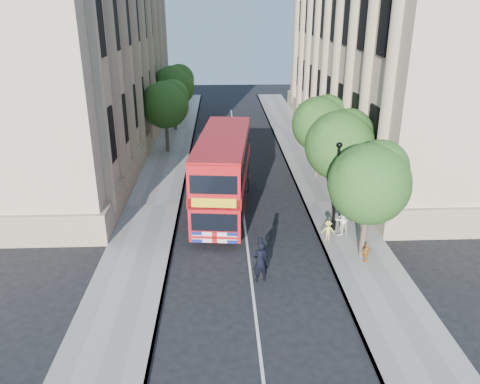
{
  "coord_description": "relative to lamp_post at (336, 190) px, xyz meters",
  "views": [
    {
      "loc": [
        -1.34,
        -17.84,
        12.02
      ],
      "look_at": [
        -0.3,
        6.52,
        2.3
      ],
      "focal_mm": 35.0,
      "sensor_mm": 36.0,
      "label": 1
    }
  ],
  "objects": [
    {
      "name": "child_a",
      "position": [
        0.8,
        -3.73,
        -1.88
      ],
      "size": [
        0.65,
        0.53,
        1.03
      ],
      "primitive_type": "imported",
      "rotation": [
        0.0,
        0.0,
        3.69
      ],
      "color": "#C97023",
      "rests_on": "pavement_right"
    },
    {
      "name": "tree_right_mid",
      "position": [
        0.84,
        3.03,
        1.93
      ],
      "size": [
        4.2,
        4.2,
        6.37
      ],
      "color": "#473828",
      "rests_on": "ground"
    },
    {
      "name": "child_b",
      "position": [
        -0.6,
        -1.27,
        -1.82
      ],
      "size": [
        0.78,
        0.49,
        1.15
      ],
      "primitive_type": "imported",
      "rotation": [
        0.0,
        0.0,
        3.23
      ],
      "color": "#DDC94B",
      "rests_on": "pavement_right"
    },
    {
      "name": "police_constable",
      "position": [
        -4.6,
        -5.0,
        -1.49
      ],
      "size": [
        0.85,
        0.67,
        2.04
      ],
      "primitive_type": "imported",
      "rotation": [
        0.0,
        0.0,
        3.42
      ],
      "color": "black",
      "rests_on": "ground"
    },
    {
      "name": "tree_left_back",
      "position": [
        -10.96,
        24.03,
        2.2
      ],
      "size": [
        4.2,
        4.2,
        6.65
      ],
      "color": "#473828",
      "rests_on": "ground"
    },
    {
      "name": "ground",
      "position": [
        -5.0,
        -6.0,
        -2.51
      ],
      "size": [
        120.0,
        120.0,
        0.0
      ],
      "primitive_type": "plane",
      "color": "black",
      "rests_on": "ground"
    },
    {
      "name": "building_right",
      "position": [
        8.8,
        18.0,
        6.49
      ],
      "size": [
        12.0,
        38.0,
        18.0
      ],
      "primitive_type": "cube",
      "color": "tan",
      "rests_on": "ground"
    },
    {
      "name": "tree_right_far",
      "position": [
        0.84,
        9.03,
        1.8
      ],
      "size": [
        4.0,
        4.0,
        6.15
      ],
      "color": "#473828",
      "rests_on": "ground"
    },
    {
      "name": "woman_pedestrian",
      "position": [
        0.26,
        -0.62,
        -1.46
      ],
      "size": [
        1.14,
        1.11,
        1.85
      ],
      "primitive_type": "imported",
      "rotation": [
        0.0,
        0.0,
        3.8
      ],
      "color": "silver",
      "rests_on": "pavement_right"
    },
    {
      "name": "pavement_right",
      "position": [
        0.75,
        4.0,
        -2.45
      ],
      "size": [
        3.5,
        80.0,
        0.12
      ],
      "primitive_type": "cube",
      "color": "gray",
      "rests_on": "ground"
    },
    {
      "name": "tree_left_far",
      "position": [
        -10.96,
        16.03,
        1.93
      ],
      "size": [
        4.0,
        4.0,
        6.3
      ],
      "color": "#473828",
      "rests_on": "ground"
    },
    {
      "name": "pavement_left",
      "position": [
        -10.75,
        4.0,
        -2.45
      ],
      "size": [
        3.5,
        80.0,
        0.12
      ],
      "primitive_type": "cube",
      "color": "gray",
      "rests_on": "ground"
    },
    {
      "name": "tree_right_near",
      "position": [
        0.84,
        -2.97,
        1.74
      ],
      "size": [
        4.0,
        4.0,
        6.08
      ],
      "color": "#473828",
      "rests_on": "ground"
    },
    {
      "name": "building_left",
      "position": [
        -18.8,
        18.0,
        6.49
      ],
      "size": [
        12.0,
        38.0,
        18.0
      ],
      "primitive_type": "cube",
      "color": "tan",
      "rests_on": "ground"
    },
    {
      "name": "double_decker_bus",
      "position": [
        -6.2,
        3.05,
        0.13
      ],
      "size": [
        3.77,
        10.57,
        4.78
      ],
      "rotation": [
        0.0,
        0.0,
        -0.1
      ],
      "color": "#B40C10",
      "rests_on": "ground"
    },
    {
      "name": "lamp_post",
      "position": [
        0.0,
        0.0,
        0.0
      ],
      "size": [
        0.32,
        0.32,
        5.16
      ],
      "color": "black",
      "rests_on": "pavement_right"
    },
    {
      "name": "box_van",
      "position": [
        -7.2,
        10.32,
        -1.26
      ],
      "size": [
        1.86,
        4.48,
        2.56
      ],
      "rotation": [
        0.0,
        0.0,
        -0.0
      ],
      "color": "black",
      "rests_on": "ground"
    }
  ]
}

